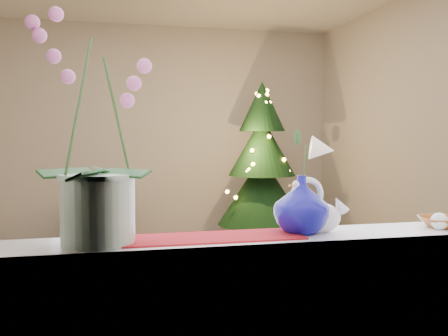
% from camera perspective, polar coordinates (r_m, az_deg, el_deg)
% --- Properties ---
extents(ground, '(5.00, 5.00, 0.00)m').
position_cam_1_polar(ground, '(4.30, -3.28, -13.61)').
color(ground, '#392617').
rests_on(ground, ground).
extents(wall_back, '(4.50, 0.10, 2.70)m').
position_cam_1_polar(wall_back, '(6.58, -7.04, 4.27)').
color(wall_back, beige).
rests_on(wall_back, ground).
extents(wall_front, '(4.50, 0.10, 2.70)m').
position_cam_1_polar(wall_front, '(1.69, 11.15, 6.19)').
color(wall_front, beige).
rests_on(wall_front, ground).
extents(wall_right, '(0.10, 5.00, 2.70)m').
position_cam_1_polar(wall_right, '(5.00, 23.04, 4.23)').
color(wall_right, beige).
rests_on(wall_right, ground).
extents(windowsill, '(2.20, 0.26, 0.04)m').
position_cam_1_polar(windowsill, '(1.85, 9.31, -8.03)').
color(windowsill, white).
rests_on(windowsill, window_apron).
extents(window_frame, '(2.22, 0.06, 1.60)m').
position_cam_1_polar(window_frame, '(1.77, 10.87, 17.53)').
color(window_frame, white).
rests_on(window_frame, windowsill).
extents(runner, '(0.70, 0.20, 0.01)m').
position_cam_1_polar(runner, '(1.74, -2.46, -7.96)').
color(runner, maroon).
rests_on(runner, windowsill).
extents(orchid_pot, '(0.34, 0.34, 0.76)m').
position_cam_1_polar(orchid_pot, '(1.67, -14.36, 4.51)').
color(orchid_pot, silver).
rests_on(orchid_pot, windowsill).
extents(swan, '(0.24, 0.13, 0.19)m').
position_cam_1_polar(swan, '(1.87, 10.81, -4.30)').
color(swan, silver).
rests_on(swan, windowsill).
extents(blue_vase, '(0.24, 0.24, 0.24)m').
position_cam_1_polar(blue_vase, '(1.84, 8.84, -3.63)').
color(blue_vase, '#060665').
rests_on(blue_vase, windowsill).
extents(lily, '(0.13, 0.08, 0.18)m').
position_cam_1_polar(lily, '(1.83, 8.90, 2.99)').
color(lily, white).
rests_on(lily, blue_vase).
extents(paperweight, '(0.08, 0.08, 0.06)m').
position_cam_1_polar(paperweight, '(2.06, 23.40, -5.61)').
color(paperweight, white).
rests_on(paperweight, windowsill).
extents(amber_dish, '(0.16, 0.16, 0.04)m').
position_cam_1_polar(amber_dish, '(2.12, 23.66, -5.77)').
color(amber_dish, brown).
rests_on(amber_dish, windowsill).
extents(xmas_tree, '(1.35, 1.35, 1.92)m').
position_cam_1_polar(xmas_tree, '(5.96, 4.34, 0.62)').
color(xmas_tree, black).
rests_on(xmas_tree, ground).
extents(side_table, '(0.72, 0.42, 0.52)m').
position_cam_1_polar(side_table, '(6.32, -13.77, -5.72)').
color(side_table, black).
rests_on(side_table, ground).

